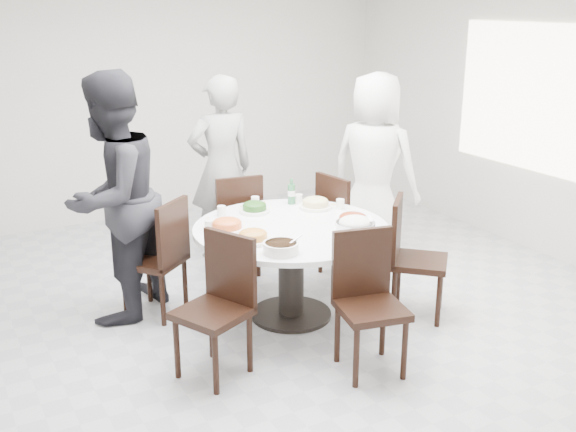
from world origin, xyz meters
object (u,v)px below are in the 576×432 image
diner_middle (221,169)px  beverage_bottle (291,191)px  chair_s (372,306)px  chair_nw (154,257)px  chair_n (234,223)px  chair_sw (212,310)px  diner_left (112,199)px  rice_bowl (355,230)px  chair_ne (348,224)px  soup_bowl (281,248)px  dining_table (291,272)px  diner_right (374,167)px  chair_se (420,259)px

diner_middle → beverage_bottle: bearing=106.3°
chair_s → chair_nw: bearing=134.5°
chair_n → chair_sw: (-0.87, -1.57, 0.00)m
diner_left → chair_n: bearing=157.5°
chair_n → beverage_bottle: 0.71m
chair_sw → chair_s: (0.94, -0.46, 0.00)m
diner_left → rice_bowl: 1.85m
chair_ne → rice_bowl: (-0.59, -0.97, 0.34)m
chair_nw → chair_sw: 1.09m
diner_middle → soup_bowl: bearing=81.2°
dining_table → chair_sw: 1.03m
diner_right → diner_left: size_ratio=0.93×
chair_sw → diner_left: (-0.29, 1.21, 0.49)m
chair_nw → soup_bowl: (0.58, -1.03, 0.31)m
chair_s → diner_left: size_ratio=0.49×
chair_sw → soup_bowl: 0.63m
chair_se → diner_middle: 2.15m
diner_left → soup_bowl: size_ratio=7.79×
chair_n → chair_sw: bearing=68.3°
dining_table → chair_s: (0.06, -0.98, 0.10)m
rice_bowl → diner_middle: bearing=96.2°
diner_left → beverage_bottle: size_ratio=8.80×
dining_table → beverage_bottle: 0.77m
chair_nw → beverage_bottle: size_ratio=4.35×
diner_middle → diner_left: size_ratio=0.92×
chair_sw → chair_se: (1.77, 0.06, 0.00)m
chair_n → diner_right: bearing=177.2°
diner_middle → chair_s: bearing=92.8°
rice_bowl → beverage_bottle: bearing=89.0°
chair_ne → chair_nw: 1.79m
chair_ne → diner_middle: 1.32m
chair_n → diner_right: 1.44m
chair_nw → beverage_bottle: beverage_bottle is taller
chair_s → rice_bowl: chair_s is taller
chair_ne → diner_left: size_ratio=0.49×
chair_s → diner_right: 2.23m
chair_ne → rice_bowl: bearing=140.1°
chair_n → beverage_bottle: size_ratio=4.35×
chair_s → diner_left: (-1.23, 1.66, 0.49)m
chair_se → rice_bowl: chair_se is taller
chair_ne → chair_s: 1.70m
chair_sw → diner_left: size_ratio=0.49×
beverage_bottle → diner_right: bearing=14.7°
soup_bowl → dining_table: bearing=53.8°
diner_left → rice_bowl: bearing=102.1°
diner_middle → rice_bowl: size_ratio=6.19×
chair_sw → diner_left: bearing=168.4°
diner_left → chair_se: bearing=111.2°
rice_bowl → soup_bowl: 0.62m
chair_s → rice_bowl: 0.66m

